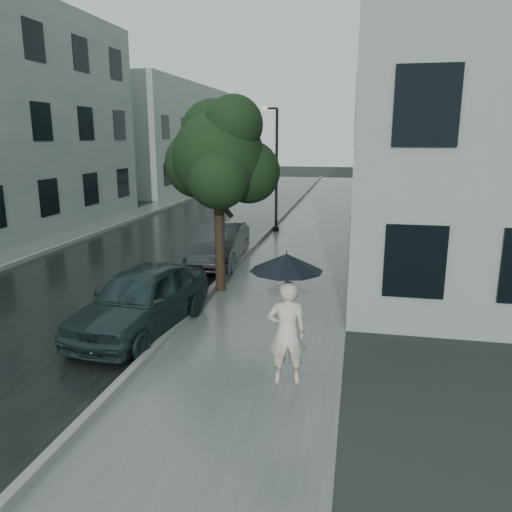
% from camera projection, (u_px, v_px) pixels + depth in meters
% --- Properties ---
extents(ground, '(120.00, 120.00, 0.00)m').
position_uv_depth(ground, '(238.00, 352.00, 9.60)').
color(ground, black).
rests_on(ground, ground).
extents(sidewalk, '(3.50, 60.00, 0.01)m').
position_uv_depth(sidewalk, '(311.00, 235.00, 20.98)').
color(sidewalk, slate).
rests_on(sidewalk, ground).
extents(kerb_near, '(0.15, 60.00, 0.15)m').
position_uv_depth(kerb_near, '(268.00, 231.00, 21.31)').
color(kerb_near, slate).
rests_on(kerb_near, ground).
extents(asphalt_road, '(6.85, 60.00, 0.00)m').
position_uv_depth(asphalt_road, '(190.00, 230.00, 22.01)').
color(asphalt_road, black).
rests_on(asphalt_road, ground).
extents(kerb_far, '(0.15, 60.00, 0.15)m').
position_uv_depth(kerb_far, '(117.00, 226.00, 22.68)').
color(kerb_far, slate).
rests_on(kerb_far, ground).
extents(sidewalk_far, '(1.70, 60.00, 0.01)m').
position_uv_depth(sidewalk_far, '(98.00, 226.00, 22.88)').
color(sidewalk_far, '#4C5451').
rests_on(sidewalk_far, ground).
extents(building_near, '(7.02, 36.00, 9.00)m').
position_uv_depth(building_near, '(427.00, 127.00, 26.05)').
color(building_near, '#8F9C95').
rests_on(building_near, ground).
extents(building_far_b, '(7.02, 18.00, 8.00)m').
position_uv_depth(building_far_b, '(158.00, 137.00, 39.91)').
color(building_far_b, '#8F9C95').
rests_on(building_far_b, ground).
extents(pedestrian, '(0.73, 0.57, 1.78)m').
position_uv_depth(pedestrian, '(287.00, 332.00, 8.23)').
color(pedestrian, silver).
rests_on(pedestrian, sidewalk).
extents(umbrella, '(1.26, 1.26, 1.35)m').
position_uv_depth(umbrella, '(287.00, 262.00, 7.93)').
color(umbrella, black).
rests_on(umbrella, ground).
extents(street_tree, '(3.08, 2.80, 5.05)m').
position_uv_depth(street_tree, '(219.00, 156.00, 12.71)').
color(street_tree, '#332619').
rests_on(street_tree, ground).
extents(lamp_post, '(0.84, 0.40, 5.27)m').
position_uv_depth(lamp_post, '(273.00, 161.00, 21.12)').
color(lamp_post, black).
rests_on(lamp_post, ground).
extents(car_near, '(2.09, 4.20, 1.38)m').
position_uv_depth(car_near, '(142.00, 299.00, 10.54)').
color(car_near, '#1A2D2D').
rests_on(car_near, ground).
extents(car_far, '(1.60, 4.01, 1.30)m').
position_uv_depth(car_far, '(219.00, 244.00, 16.10)').
color(car_far, '#272A2D').
rests_on(car_far, ground).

